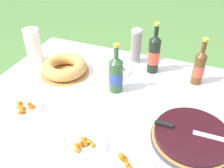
{
  "coord_description": "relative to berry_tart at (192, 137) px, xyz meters",
  "views": [
    {
      "loc": [
        0.44,
        -1.05,
        1.68
      ],
      "look_at": [
        -0.01,
        0.09,
        0.79
      ],
      "focal_mm": 40.0,
      "sensor_mm": 36.0,
      "label": 1
    }
  ],
  "objects": [
    {
      "name": "juice_bottle_red",
      "position": [
        -0.33,
        0.55,
        0.11
      ],
      "size": [
        0.08,
        0.08,
        0.35
      ],
      "color": "black",
      "rests_on": "tablecloth"
    },
    {
      "name": "garden_table",
      "position": [
        -0.5,
        0.13,
        -0.09
      ],
      "size": [
        1.54,
        1.23,
        0.72
      ],
      "color": "brown",
      "rests_on": "ground_plane"
    },
    {
      "name": "tablecloth",
      "position": [
        -0.5,
        0.13,
        -0.04
      ],
      "size": [
        1.55,
        1.24,
        0.1
      ],
      "color": "white",
      "rests_on": "garden_table"
    },
    {
      "name": "cup_stack",
      "position": [
        -0.48,
        0.62,
        0.1
      ],
      "size": [
        0.07,
        0.07,
        0.25
      ],
      "color": "white",
      "rests_on": "tablecloth"
    },
    {
      "name": "snack_plate_right",
      "position": [
        -0.47,
        -0.22,
        -0.02
      ],
      "size": [
        0.22,
        0.22,
        0.05
      ],
      "color": "white",
      "rests_on": "tablecloth"
    },
    {
      "name": "paper_towel_roll",
      "position": [
        -1.16,
        0.37,
        0.1
      ],
      "size": [
        0.11,
        0.11,
        0.25
      ],
      "color": "white",
      "rests_on": "tablecloth"
    },
    {
      "name": "snack_plate_far",
      "position": [
        -0.23,
        -0.27,
        -0.02
      ],
      "size": [
        0.22,
        0.22,
        0.06
      ],
      "color": "white",
      "rests_on": "tablecloth"
    },
    {
      "name": "cider_bottle_green",
      "position": [
        -0.49,
        0.25,
        0.09
      ],
      "size": [
        0.09,
        0.09,
        0.32
      ],
      "color": "#2D562D",
      "rests_on": "tablecloth"
    },
    {
      "name": "bundt_cake",
      "position": [
        -0.88,
        0.31,
        0.02
      ],
      "size": [
        0.33,
        0.33,
        0.09
      ],
      "color": "#B78447",
      "rests_on": "tablecloth"
    },
    {
      "name": "snack_plate_near",
      "position": [
        -0.9,
        -0.11,
        -0.02
      ],
      "size": [
        0.21,
        0.21,
        0.05
      ],
      "color": "white",
      "rests_on": "tablecloth"
    },
    {
      "name": "serving_knife",
      "position": [
        -0.03,
        -0.0,
        0.04
      ],
      "size": [
        0.38,
        0.03,
        0.01
      ],
      "rotation": [
        0.0,
        0.0,
        0.01
      ],
      "color": "silver",
      "rests_on": "berry_tart"
    },
    {
      "name": "cider_bottle_amber",
      "position": [
        -0.03,
        0.51,
        0.09
      ],
      "size": [
        0.07,
        0.07,
        0.31
      ],
      "color": "brown",
      "rests_on": "tablecloth"
    },
    {
      "name": "berry_tart",
      "position": [
        0.0,
        0.0,
        0.0
      ],
      "size": [
        0.4,
        0.4,
        0.06
      ],
      "color": "#38383D",
      "rests_on": "tablecloth"
    },
    {
      "name": "snack_plate_left",
      "position": [
        -0.56,
        0.45,
        -0.02
      ],
      "size": [
        0.22,
        0.22,
        0.05
      ],
      "color": "white",
      "rests_on": "tablecloth"
    }
  ]
}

